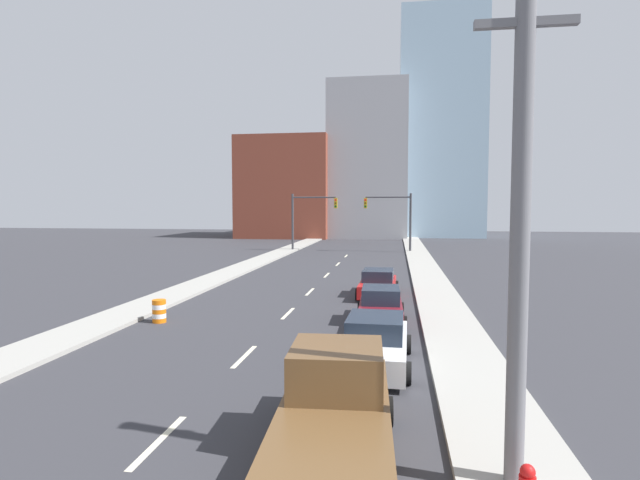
{
  "coord_description": "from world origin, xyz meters",
  "views": [
    {
      "loc": [
        4.77,
        -0.93,
        4.81
      ],
      "look_at": [
        -1.09,
        37.51,
        2.2
      ],
      "focal_mm": 28.0,
      "sensor_mm": 36.0,
      "label": 1
    }
  ],
  "objects": [
    {
      "name": "sidewalk_right",
      "position": [
        6.97,
        52.87,
        0.08
      ],
      "size": [
        2.3,
        105.74,
        0.15
      ],
      "color": "#9E9B93",
      "rests_on": "ground"
    },
    {
      "name": "building_glass_right",
      "position": [
        11.75,
        86.38,
        17.59
      ],
      "size": [
        13.0,
        20.0,
        35.17
      ],
      "color": "#99B7CC",
      "rests_on": "ground"
    },
    {
      "name": "lane_stripe_at_47m",
      "position": [
        0.0,
        47.29,
        0.0
      ],
      "size": [
        0.16,
        2.4,
        0.01
      ],
      "primitive_type": "cube",
      "color": "beige",
      "rests_on": "ground"
    },
    {
      "name": "utility_pole_right_near",
      "position": [
        6.79,
        7.65,
        4.39
      ],
      "size": [
        1.6,
        0.32,
        8.54
      ],
      "color": "slate",
      "rests_on": "ground"
    },
    {
      "name": "traffic_signal_right",
      "position": [
        4.83,
        52.24,
        4.07
      ],
      "size": [
        5.02,
        0.35,
        6.2
      ],
      "color": "#38383D",
      "rests_on": "ground"
    },
    {
      "name": "traffic_signal_left",
      "position": [
        -4.89,
        52.24,
        4.07
      ],
      "size": [
        5.02,
        0.35,
        6.2
      ],
      "color": "#38383D",
      "rests_on": "ground"
    },
    {
      "name": "lane_stripe_at_8m",
      "position": [
        0.0,
        8.38,
        0.0
      ],
      "size": [
        0.16,
        2.4,
        0.01
      ],
      "primitive_type": "cube",
      "color": "beige",
      "rests_on": "ground"
    },
    {
      "name": "traffic_barrel",
      "position": [
        -4.92,
        18.29,
        0.47
      ],
      "size": [
        0.56,
        0.56,
        0.95
      ],
      "color": "orange",
      "rests_on": "ground"
    },
    {
      "name": "lane_stripe_at_40m",
      "position": [
        0.0,
        40.31,
        0.0
      ],
      "size": [
        0.16,
        2.4,
        0.01
      ],
      "primitive_type": "cube",
      "color": "beige",
      "rests_on": "ground"
    },
    {
      "name": "lane_stripe_at_27m",
      "position": [
        0.0,
        26.57,
        0.0
      ],
      "size": [
        0.16,
        2.4,
        0.01
      ],
      "primitive_type": "cube",
      "color": "beige",
      "rests_on": "ground"
    },
    {
      "name": "sedan_white",
      "position": [
        4.19,
        13.96,
        0.69
      ],
      "size": [
        2.24,
        4.7,
        1.52
      ],
      "rotation": [
        0.0,
        0.0,
        -0.03
      ],
      "color": "silver",
      "rests_on": "ground"
    },
    {
      "name": "sedan_maroon",
      "position": [
        4.18,
        19.6,
        0.67
      ],
      "size": [
        2.11,
        4.52,
        1.49
      ],
      "rotation": [
        0.0,
        0.0,
        0.03
      ],
      "color": "maroon",
      "rests_on": "ground"
    },
    {
      "name": "pickup_truck_brown",
      "position": [
        3.67,
        8.03,
        0.83
      ],
      "size": [
        2.58,
        6.32,
        2.04
      ],
      "rotation": [
        0.0,
        0.0,
        0.05
      ],
      "color": "brown",
      "rests_on": "ground"
    },
    {
      "name": "building_office_center",
      "position": [
        0.42,
        82.38,
        11.8
      ],
      "size": [
        12.0,
        20.0,
        23.61
      ],
      "color": "#99999E",
      "rests_on": "ground"
    },
    {
      "name": "lane_stripe_at_33m",
      "position": [
        0.0,
        33.49,
        0.0
      ],
      "size": [
        0.16,
        2.4,
        0.01
      ],
      "primitive_type": "cube",
      "color": "beige",
      "rests_on": "ground"
    },
    {
      "name": "sidewalk_left",
      "position": [
        -6.97,
        52.87,
        0.08
      ],
      "size": [
        2.3,
        105.74,
        0.15
      ],
      "color": "#9E9B93",
      "rests_on": "ground"
    },
    {
      "name": "lane_stripe_at_21m",
      "position": [
        0.0,
        20.79,
        0.0
      ],
      "size": [
        0.16,
        2.4,
        0.01
      ],
      "primitive_type": "cube",
      "color": "beige",
      "rests_on": "ground"
    },
    {
      "name": "lane_stripe_at_14m",
      "position": [
        0.0,
        14.25,
        0.0
      ],
      "size": [
        0.16,
        2.4,
        0.01
      ],
      "primitive_type": "cube",
      "color": "beige",
      "rests_on": "ground"
    },
    {
      "name": "building_brick_left",
      "position": [
        -12.27,
        78.38,
        7.72
      ],
      "size": [
        14.0,
        16.0,
        15.44
      ],
      "color": "brown",
      "rests_on": "ground"
    },
    {
      "name": "sedan_red",
      "position": [
        3.85,
        25.9,
        0.65
      ],
      "size": [
        2.19,
        4.82,
        1.42
      ],
      "rotation": [
        0.0,
        0.0,
        -0.02
      ],
      "color": "red",
      "rests_on": "ground"
    }
  ]
}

